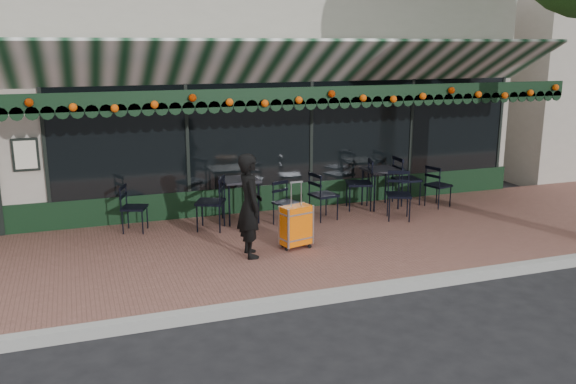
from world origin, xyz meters
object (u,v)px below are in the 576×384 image
object	(u,v)px
woman	(250,205)
chair_b_right	(324,195)
cafe_table_a	(381,173)
chair_b_front	(286,203)
cafe_table_b	(240,183)
chair_a_right	(407,180)
chair_a_extra	(438,186)
chair_a_front	(399,196)
chair_b_left	(210,203)
chair_solo	(134,208)
chair_a_left	(359,184)
suitcase	(296,226)

from	to	relation	value
woman	chair_b_right	distance (m)	2.35
cafe_table_a	chair_b_front	world-z (taller)	chair_b_front
cafe_table_b	chair_a_right	distance (m)	3.49
chair_a_extra	chair_b_front	size ratio (longest dim) A/B	1.07
chair_a_right	chair_a_extra	distance (m)	0.63
cafe_table_b	chair_a_front	bearing A→B (deg)	-17.18
chair_b_left	chair_b_right	world-z (taller)	chair_b_left
chair_b_left	chair_a_front	bearing A→B (deg)	106.14
chair_b_right	cafe_table_a	bearing A→B (deg)	-84.36
chair_a_right	chair_b_left	world-z (taller)	chair_a_right
cafe_table_b	chair_a_right	world-z (taller)	chair_a_right
cafe_table_a	chair_solo	distance (m)	4.72
chair_b_right	chair_solo	bearing A→B (deg)	72.02
chair_b_right	cafe_table_b	bearing A→B (deg)	63.50
chair_a_left	chair_b_right	world-z (taller)	chair_a_left
woman	chair_a_right	distance (m)	4.30
chair_b_front	chair_a_front	bearing A→B (deg)	-31.77
cafe_table_a	chair_a_front	distance (m)	0.92
cafe_table_b	chair_a_left	xyz separation A→B (m)	(2.40, 0.05, -0.21)
suitcase	chair_solo	world-z (taller)	suitcase
chair_b_right	chair_b_front	xyz separation A→B (m)	(-0.76, -0.11, -0.06)
chair_b_right	chair_solo	size ratio (longest dim) A/B	1.09
suitcase	cafe_table_b	size ratio (longest dim) A/B	1.35
chair_b_left	chair_solo	distance (m)	1.29
chair_a_left	suitcase	bearing A→B (deg)	-30.49
woman	chair_b_right	xyz separation A→B (m)	(1.81, 1.46, -0.34)
chair_b_right	chair_a_front	bearing A→B (deg)	-120.72
chair_a_extra	chair_solo	distance (m)	5.82
woman	chair_b_front	bearing A→B (deg)	-35.88
cafe_table_b	chair_a_front	size ratio (longest dim) A/B	0.89
woman	chair_b_front	distance (m)	1.76
woman	cafe_table_b	bearing A→B (deg)	-8.41
chair_a_front	chair_a_left	bearing A→B (deg)	136.06
cafe_table_b	chair_a_front	distance (m)	2.91
chair_b_front	chair_solo	world-z (taller)	chair_solo
woman	cafe_table_a	world-z (taller)	woman
chair_a_extra	chair_solo	xyz separation A→B (m)	(-5.81, 0.31, -0.01)
chair_a_right	cafe_table_b	bearing A→B (deg)	94.71
chair_solo	cafe_table_b	bearing A→B (deg)	-69.35
chair_a_front	cafe_table_b	bearing A→B (deg)	-173.27
chair_solo	chair_b_left	bearing A→B (deg)	-84.00
suitcase	chair_b_front	distance (m)	1.26
woman	chair_b_left	bearing A→B (deg)	12.08
chair_a_left	chair_b_left	size ratio (longest dim) A/B	1.04
chair_a_front	chair_b_right	distance (m)	1.37
cafe_table_a	chair_a_extra	xyz separation A→B (m)	(1.10, -0.34, -0.27)
woman	chair_a_extra	size ratio (longest dim) A/B	1.88
woman	chair_a_extra	bearing A→B (deg)	-68.13
chair_a_extra	chair_a_right	bearing A→B (deg)	32.50
chair_b_front	chair_a_left	bearing A→B (deg)	-3.91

